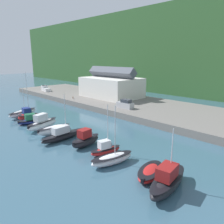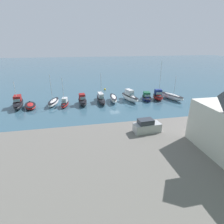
{
  "view_description": "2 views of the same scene",
  "coord_description": "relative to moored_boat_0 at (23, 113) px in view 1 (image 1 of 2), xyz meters",
  "views": [
    {
      "loc": [
        33.75,
        -19.45,
        13.31
      ],
      "look_at": [
        2.8,
        10.68,
        2.55
      ],
      "focal_mm": 35.0,
      "sensor_mm": 36.0,
      "label": 1
    },
    {
      "loc": [
        9.16,
        41.79,
        14.57
      ],
      "look_at": [
        2.76,
        9.83,
        1.57
      ],
      "focal_mm": 28.0,
      "sensor_mm": 36.0,
      "label": 2
    }
  ],
  "objects": [
    {
      "name": "ground_plane",
      "position": [
        15.91,
        0.05,
        -0.84
      ],
      "size": [
        320.0,
        320.0,
        0.0
      ],
      "primitive_type": "plane",
      "color": "#385B70"
    },
    {
      "name": "moored_boat_1",
      "position": [
        3.82,
        -0.51,
        0.22
      ],
      "size": [
        2.93,
        4.48,
        10.38
      ],
      "rotation": [
        0.0,
        0.0,
        -0.12
      ],
      "color": "red",
      "rests_on": "ground_plane"
    },
    {
      "name": "moored_boat_8",
      "position": [
        31.27,
        -1.48,
        -0.13
      ],
      "size": [
        3.02,
        6.32,
        7.7
      ],
      "rotation": [
        0.0,
        0.0,
        -0.2
      ],
      "color": "white",
      "rests_on": "ground_plane"
    },
    {
      "name": "dog_on_quay",
      "position": [
        -4.18,
        16.82,
        1.07
      ],
      "size": [
        0.82,
        0.72,
        0.68
      ],
      "rotation": [
        0.0,
        0.0,
        0.92
      ],
      "color": "brown",
      "rests_on": "quay_promenade"
    },
    {
      "name": "moored_boat_10",
      "position": [
        39.34,
        -1.37,
        0.23
      ],
      "size": [
        3.15,
        7.38,
        6.54
      ],
      "rotation": [
        0.0,
        0.0,
        0.15
      ],
      "color": "black",
      "rests_on": "ground_plane"
    },
    {
      "name": "quay_promenade",
      "position": [
        15.91,
        25.46,
        -0.11
      ],
      "size": [
        109.33,
        21.67,
        1.45
      ],
      "color": "slate",
      "rests_on": "ground_plane"
    },
    {
      "name": "moored_boat_9",
      "position": [
        36.48,
        -0.41,
        -0.31
      ],
      "size": [
        3.76,
        5.67,
        0.98
      ],
      "rotation": [
        0.0,
        0.0,
        0.29
      ],
      "color": "red",
      "rests_on": "ground_plane"
    },
    {
      "name": "moored_boat_5",
      "position": [
        19.38,
        -1.37,
        0.03
      ],
      "size": [
        2.07,
        8.33,
        7.67
      ],
      "rotation": [
        0.0,
        0.0,
        0.05
      ],
      "color": "black",
      "rests_on": "ground_plane"
    },
    {
      "name": "pickup_truck_0",
      "position": [
        -24.74,
        18.86,
        1.43
      ],
      "size": [
        4.93,
        2.53,
        1.9
      ],
      "rotation": [
        0.0,
        0.0,
        1.45
      ],
      "color": "silver",
      "rests_on": "quay_promenade"
    },
    {
      "name": "moored_boat_3",
      "position": [
        11.66,
        -1.07,
        0.28
      ],
      "size": [
        3.87,
        7.43,
        3.01
      ],
      "rotation": [
        0.0,
        0.0,
        0.3
      ],
      "color": "white",
      "rests_on": "ground_plane"
    },
    {
      "name": "harbor_clubhouse",
      "position": [
        1.13,
        27.57,
        3.91
      ],
      "size": [
        17.78,
        12.25,
        9.26
      ],
      "color": "silver",
      "rests_on": "quay_promenade"
    },
    {
      "name": "moored_boat_2",
      "position": [
        6.86,
        -1.05,
        -0.1
      ],
      "size": [
        3.22,
        5.96,
        2.11
      ],
      "rotation": [
        0.0,
        0.0,
        -0.18
      ],
      "color": "navy",
      "rests_on": "ground_plane"
    },
    {
      "name": "parked_car_1",
      "position": [
        14.92,
        18.87,
        1.53
      ],
      "size": [
        4.32,
        2.1,
        2.16
      ],
      "rotation": [
        0.0,
        0.0,
        1.64
      ],
      "color": "#B7B7BC",
      "rests_on": "quay_promenade"
    },
    {
      "name": "moored_boat_0",
      "position": [
        0.0,
        0.0,
        0.0
      ],
      "size": [
        4.3,
        7.96,
        6.57
      ],
      "rotation": [
        0.0,
        0.0,
        0.35
      ],
      "color": "white",
      "rests_on": "ground_plane"
    },
    {
      "name": "moored_boat_6",
      "position": [
        24.17,
        -0.26,
        0.18
      ],
      "size": [
        2.53,
        5.56,
        2.76
      ],
      "rotation": [
        0.0,
        0.0,
        0.12
      ],
      "color": "black",
      "rests_on": "ground_plane"
    },
    {
      "name": "moored_boat_4",
      "position": [
        16.1,
        -1.1,
        0.04
      ],
      "size": [
        1.99,
        6.31,
        1.67
      ],
      "rotation": [
        0.0,
        0.0,
        -0.07
      ],
      "color": "silver",
      "rests_on": "ground_plane"
    },
    {
      "name": "moored_boat_7",
      "position": [
        28.47,
        -0.06,
        -0.08
      ],
      "size": [
        2.39,
        4.95,
        7.16
      ],
      "rotation": [
        0.0,
        0.0,
        -0.19
      ],
      "color": "red",
      "rests_on": "ground_plane"
    }
  ]
}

